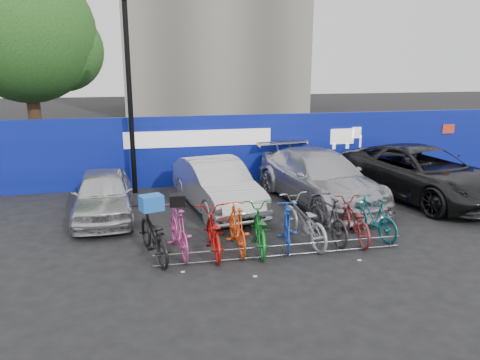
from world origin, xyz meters
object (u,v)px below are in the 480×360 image
object	(u,v)px
bike_rack	(282,250)
car_0	(104,194)
bike_8	(354,220)
bike_1	(179,230)
car_1	(216,185)
bike_3	(237,227)
bike_4	(259,228)
lamppost	(129,91)
bike_0	(153,234)
bike_6	(304,221)
bike_9	(373,217)
tree	(33,37)
bike_5	(287,226)
car_2	(320,177)
bike_2	(213,232)
bike_7	(327,218)
car_3	(421,173)

from	to	relation	value
bike_rack	car_0	xyz separation A→B (m)	(-3.99, 3.63, 0.50)
bike_8	car_0	bearing A→B (deg)	-22.55
car_0	bike_1	bearing A→B (deg)	-60.24
car_1	bike_3	bearing A→B (deg)	-100.99
car_1	bike_4	xyz separation A→B (m)	(0.47, -3.19, -0.21)
lamppost	bike_0	bearing A→B (deg)	-85.29
bike_6	bike_9	xyz separation A→B (m)	(1.78, 0.01, -0.03)
lamppost	tree	bearing A→B (deg)	127.51
bike_1	bike_3	distance (m)	1.31
bike_3	bike_5	size ratio (longest dim) A/B	1.07
tree	car_2	bearing A→B (deg)	-37.08
bike_2	bike_7	world-z (taller)	bike_7
bike_1	bike_4	world-z (taller)	bike_1
car_0	bike_6	distance (m)	5.55
bike_1	bike_3	bearing A→B (deg)	170.16
lamppost	bike_6	world-z (taller)	lamppost
bike_1	bike_4	bearing A→B (deg)	168.70
lamppost	car_0	xyz separation A→B (m)	(-0.79, -2.37, -2.61)
bike_rack	car_0	bearing A→B (deg)	137.74
bike_2	bike_9	size ratio (longest dim) A/B	1.09
car_3	bike_3	bearing A→B (deg)	-169.43
bike_7	lamppost	bearing A→B (deg)	-55.72
lamppost	bike_1	distance (m)	6.05
bike_4	bike_7	bearing A→B (deg)	-165.23
car_3	bike_2	xyz separation A→B (m)	(-7.04, -3.02, -0.31)
car_2	bike_2	bearing A→B (deg)	-149.59
car_1	bike_6	xyz separation A→B (m)	(1.59, -3.01, -0.18)
bike_3	bike_8	size ratio (longest dim) A/B	0.96
car_1	bike_0	xyz separation A→B (m)	(-1.90, -3.15, -0.18)
car_0	bike_2	xyz separation A→B (m)	(2.56, -3.07, -0.17)
lamppost	car_3	xyz separation A→B (m)	(8.80, -2.42, -2.47)
car_0	car_1	xyz separation A→B (m)	(3.14, 0.12, 0.06)
bike_8	bike_5	bearing A→B (deg)	6.39
bike_0	bike_5	xyz separation A→B (m)	(3.04, -0.01, -0.03)
bike_3	bike_9	world-z (taller)	bike_3
bike_1	bike_6	size ratio (longest dim) A/B	0.90
car_2	bike_8	distance (m)	3.16
bike_0	car_0	bearing A→B (deg)	-81.49
bike_5	bike_8	distance (m)	1.70
tree	bike_3	bearing A→B (deg)	-59.57
tree	bike_6	distance (m)	13.24
bike_rack	bike_4	world-z (taller)	bike_4
bike_5	bike_2	bearing A→B (deg)	15.21
bike_9	bike_2	bearing A→B (deg)	-10.63
bike_0	bike_5	world-z (taller)	bike_0
car_0	bike_7	xyz separation A→B (m)	(5.34, -2.87, -0.10)
bike_7	bike_8	size ratio (longest dim) A/B	1.00
bike_rack	bike_3	bearing A→B (deg)	144.68
bike_1	bike_9	world-z (taller)	bike_1
bike_5	bike_9	bearing A→B (deg)	-161.64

